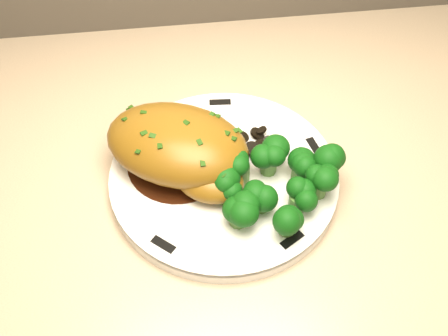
{
  "coord_description": "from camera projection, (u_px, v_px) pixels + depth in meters",
  "views": [
    {
      "loc": [
        -0.22,
        1.23,
        1.44
      ],
      "look_at": [
        -0.17,
        1.65,
        0.91
      ],
      "focal_mm": 45.0,
      "sensor_mm": 36.0,
      "label": 1
    }
  ],
  "objects": [
    {
      "name": "rim_accent_2",
      "position": [
        131.0,
        152.0,
        0.71
      ],
      "size": [
        0.02,
        0.03,
        0.0
      ],
      "primitive_type": "cube",
      "rotation": [
        0.0,
        0.0,
        4.32
      ],
      "color": "black",
      "rests_on": "plate"
    },
    {
      "name": "counter",
      "position": [
        247.0,
        313.0,
        1.06
      ],
      "size": [
        2.03,
        0.67,
        1.0
      ],
      "color": "brown",
      "rests_on": "ground"
    },
    {
      "name": "rim_accent_3",
      "position": [
        163.0,
        245.0,
        0.62
      ],
      "size": [
        0.03,
        0.03,
        0.0
      ],
      "primitive_type": "cube",
      "rotation": [
        0.0,
        0.0,
        5.58
      ],
      "color": "black",
      "rests_on": "plate"
    },
    {
      "name": "rim_accent_4",
      "position": [
        292.0,
        240.0,
        0.63
      ],
      "size": [
        0.03,
        0.02,
        0.0
      ],
      "primitive_type": "cube",
      "rotation": [
        0.0,
        0.0,
        6.83
      ],
      "color": "black",
      "rests_on": "plate"
    },
    {
      "name": "plate",
      "position": [
        224.0,
        178.0,
        0.69
      ],
      "size": [
        0.35,
        0.35,
        0.02
      ],
      "primitive_type": "cylinder",
      "rotation": [
        0.0,
        0.0,
        -0.29
      ],
      "color": "white",
      "rests_on": "counter"
    },
    {
      "name": "broccoli_florets",
      "position": [
        277.0,
        183.0,
        0.64
      ],
      "size": [
        0.15,
        0.12,
        0.05
      ],
      "rotation": [
        0.0,
        0.0,
        -0.01
      ],
      "color": "#4A7732",
      "rests_on": "plate"
    },
    {
      "name": "rim_accent_0",
      "position": [
        314.0,
        146.0,
        0.71
      ],
      "size": [
        0.02,
        0.03,
        0.0
      ],
      "primitive_type": "cube",
      "rotation": [
        0.0,
        0.0,
        1.81
      ],
      "color": "black",
      "rests_on": "plate"
    },
    {
      "name": "mushroom_pile",
      "position": [
        257.0,
        151.0,
        0.7
      ],
      "size": [
        0.08,
        0.06,
        0.02
      ],
      "color": "black",
      "rests_on": "plate"
    },
    {
      "name": "chicken_breast",
      "position": [
        181.0,
        148.0,
        0.67
      ],
      "size": [
        0.21,
        0.19,
        0.07
      ],
      "rotation": [
        0.0,
        0.0,
        -0.44
      ],
      "color": "#895C17",
      "rests_on": "plate"
    },
    {
      "name": "rim_accent_1",
      "position": [
        220.0,
        102.0,
        0.76
      ],
      "size": [
        0.03,
        0.01,
        0.0
      ],
      "primitive_type": "cube",
      "rotation": [
        0.0,
        0.0,
        3.06
      ],
      "color": "black",
      "rests_on": "plate"
    },
    {
      "name": "gravy_pool",
      "position": [
        179.0,
        162.0,
        0.7
      ],
      "size": [
        0.13,
        0.13,
        0.0
      ],
      "primitive_type": "cylinder",
      "color": "black",
      "rests_on": "plate"
    }
  ]
}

